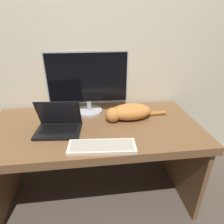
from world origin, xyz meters
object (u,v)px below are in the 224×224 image
at_px(monitor, 88,82).
at_px(laptop, 59,125).
at_px(cat, 129,112).
at_px(external_keyboard, 102,146).

xyz_separation_m(monitor, laptop, (-0.22, -0.29, -0.22)).
relative_size(laptop, cat, 0.63).
height_order(external_keyboard, cat, cat).
height_order(monitor, laptop, monitor).
xyz_separation_m(laptop, external_keyboard, (0.29, -0.24, -0.03)).
distance_m(laptop, external_keyboard, 0.38).
bearing_deg(external_keyboard, cat, 60.73).
bearing_deg(monitor, external_keyboard, -82.52).
xyz_separation_m(external_keyboard, cat, (0.24, 0.36, 0.05)).
distance_m(monitor, laptop, 0.43).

